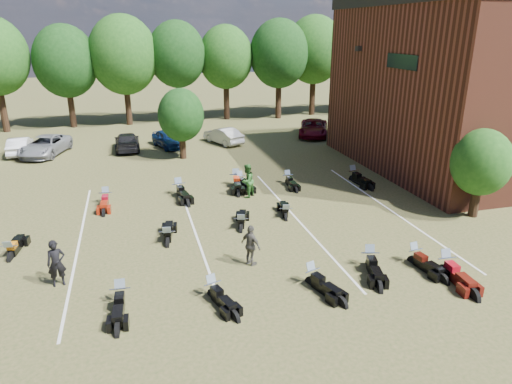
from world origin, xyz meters
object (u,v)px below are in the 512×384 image
object	(u,v)px
person_black	(56,263)
motorcycle_3	(312,285)
car_4	(168,139)
person_grey	(251,246)
person_green	(247,181)

from	to	relation	value
person_black	motorcycle_3	bearing A→B (deg)	-26.91
car_4	person_grey	bearing A→B (deg)	-103.15
person_green	person_grey	world-z (taller)	person_green
person_green	motorcycle_3	xyz separation A→B (m)	(-0.02, -9.48, -0.93)
person_green	motorcycle_3	size ratio (longest dim) A/B	0.86
person_green	person_grey	xyz separation A→B (m)	(-1.75, -7.46, -0.10)
person_black	person_green	xyz separation A→B (m)	(8.81, 7.07, 0.06)
person_green	motorcycle_3	world-z (taller)	person_green
person_green	motorcycle_3	bearing A→B (deg)	46.96
person_black	person_grey	size ratio (longest dim) A/B	1.05
person_black	person_grey	xyz separation A→B (m)	(7.06, -0.39, -0.04)
person_green	person_black	bearing A→B (deg)	-4.17
car_4	person_black	world-z (taller)	person_black
car_4	motorcycle_3	bearing A→B (deg)	-99.04
person_green	person_grey	distance (m)	7.66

